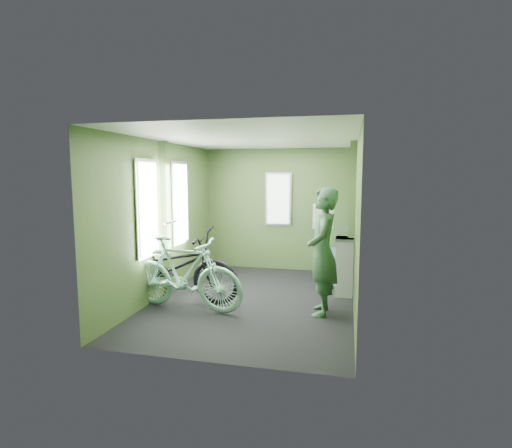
{
  "coord_description": "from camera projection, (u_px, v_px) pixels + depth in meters",
  "views": [
    {
      "loc": [
        1.3,
        -5.47,
        1.8
      ],
      "look_at": [
        0.0,
        0.1,
        1.1
      ],
      "focal_mm": 28.0,
      "sensor_mm": 36.0,
      "label": 1
    }
  ],
  "objects": [
    {
      "name": "bicycle_mint",
      "position": [
        184.0,
        310.0,
        5.35
      ],
      "size": [
        1.76,
        0.84,
        1.07
      ],
      "primitive_type": "imported",
      "rotation": [
        0.0,
        -0.14,
        1.44
      ],
      "color": "#92D6C1",
      "rests_on": "ground"
    },
    {
      "name": "room",
      "position": [
        252.0,
        201.0,
        5.67
      ],
      "size": [
        4.0,
        4.02,
        2.31
      ],
      "color": "black",
      "rests_on": "ground"
    },
    {
      "name": "waste_box",
      "position": [
        344.0,
        266.0,
        6.0
      ],
      "size": [
        0.26,
        0.36,
        0.88
      ],
      "primitive_type": "cube",
      "color": "gray",
      "rests_on": "ground"
    },
    {
      "name": "bench_seat",
      "position": [
        338.0,
        262.0,
        6.91
      ],
      "size": [
        0.61,
        1.0,
        1.01
      ],
      "rotation": [
        0.0,
        0.0,
        -0.08
      ],
      "color": "navy",
      "rests_on": "ground"
    },
    {
      "name": "bicycle_black",
      "position": [
        173.0,
        302.0,
        5.71
      ],
      "size": [
        2.03,
        0.96,
        1.16
      ],
      "primitive_type": "imported",
      "rotation": [
        0.0,
        -0.19,
        1.53
      ],
      "color": "black",
      "rests_on": "ground"
    },
    {
      "name": "passenger",
      "position": [
        322.0,
        252.0,
        5.12
      ],
      "size": [
        0.43,
        0.65,
        1.65
      ],
      "rotation": [
        0.0,
        0.0,
        -1.51
      ],
      "color": "#2A4D30",
      "rests_on": "ground"
    }
  ]
}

